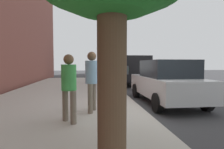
{
  "coord_description": "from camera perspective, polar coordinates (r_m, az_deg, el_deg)",
  "views": [
    {
      "loc": [
        -6.21,
        1.74,
        1.62
      ],
      "look_at": [
        -0.15,
        1.02,
        1.28
      ],
      "focal_mm": 30.25,
      "sensor_mm": 36.0,
      "label": 1
    }
  ],
  "objects": [
    {
      "name": "parked_van_far",
      "position": [
        15.05,
        5.11,
        1.84
      ],
      "size": [
        5.25,
        2.24,
        2.18
      ],
      "color": "black",
      "rests_on": "ground_plane"
    },
    {
      "name": "pedestrian_bystander",
      "position": [
        4.83,
        -12.9,
        -2.47
      ],
      "size": [
        0.44,
        0.38,
        1.71
      ],
      "rotation": [
        0.0,
        0.0,
        -0.91
      ],
      "color": "#726656",
      "rests_on": "sidewalk_slab"
    },
    {
      "name": "parking_meter",
      "position": [
        5.89,
        4.14,
        -1.2
      ],
      "size": [
        0.36,
        0.12,
        1.41
      ],
      "color": "gray",
      "rests_on": "sidewalk_slab"
    },
    {
      "name": "ground_plane",
      "position": [
        6.65,
        8.8,
        -10.9
      ],
      "size": [
        80.0,
        80.0,
        0.0
      ],
      "primitive_type": "plane",
      "color": "#38383A",
      "rests_on": "ground"
    },
    {
      "name": "traffic_signal",
      "position": [
        13.58,
        -1.33,
        7.27
      ],
      "size": [
        0.24,
        0.44,
        3.6
      ],
      "color": "black",
      "rests_on": "sidewalk_slab"
    },
    {
      "name": "sidewalk_slab",
      "position": [
        6.53,
        -17.97,
        -10.63
      ],
      "size": [
        28.0,
        6.0,
        0.15
      ],
      "primitive_type": "cube",
      "color": "#B7B2A8",
      "rests_on": "ground_plane"
    },
    {
      "name": "pedestrian_at_meter",
      "position": [
        5.79,
        -6.1,
        -0.47
      ],
      "size": [
        0.54,
        0.4,
        1.84
      ],
      "rotation": [
        0.0,
        0.0,
        -1.84
      ],
      "color": "#726656",
      "rests_on": "sidewalk_slab"
    },
    {
      "name": "parked_sedan_near",
      "position": [
        8.0,
        16.03,
        -2.09
      ],
      "size": [
        4.41,
        1.99,
        1.77
      ],
      "color": "silver",
      "rests_on": "ground_plane"
    }
  ]
}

